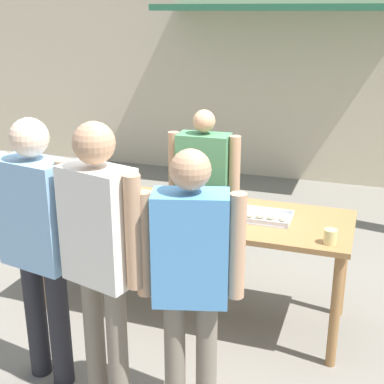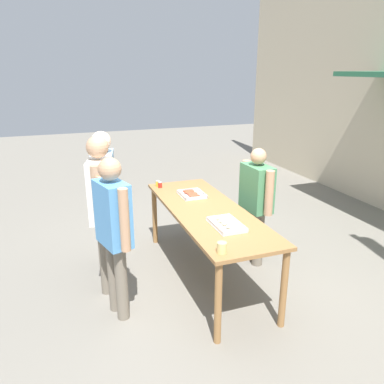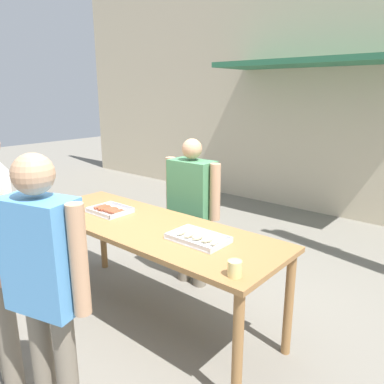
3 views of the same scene
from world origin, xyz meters
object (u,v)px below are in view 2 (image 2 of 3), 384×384
(condiment_jar_mustard, at_px, (158,183))
(food_tray_buns, at_px, (226,224))
(person_customer_holding_hotdog, at_px, (105,190))
(beer_cup, at_px, (222,248))
(person_customer_waiting_in_line, at_px, (102,201))
(person_server_behind_table, at_px, (256,198))
(condiment_jar_ketchup, at_px, (160,185))
(food_tray_sausages, at_px, (192,194))
(person_customer_with_cup, at_px, (114,226))

(condiment_jar_mustard, bearing_deg, food_tray_buns, 10.82)
(food_tray_buns, distance_m, person_customer_holding_hotdog, 1.61)
(beer_cup, relative_size, person_customer_waiting_in_line, 0.06)
(condiment_jar_mustard, bearing_deg, person_customer_holding_hotdog, -59.67)
(person_server_behind_table, height_order, person_customer_waiting_in_line, person_customer_waiting_in_line)
(person_server_behind_table, relative_size, person_customer_waiting_in_line, 0.85)
(condiment_jar_mustard, bearing_deg, condiment_jar_ketchup, 8.17)
(food_tray_sausages, distance_m, person_customer_holding_hotdog, 1.12)
(food_tray_buns, bearing_deg, person_server_behind_table, 132.72)
(food_tray_sausages, distance_m, person_server_behind_table, 0.83)
(condiment_jar_mustard, relative_size, person_customer_with_cup, 0.05)
(person_customer_with_cup, bearing_deg, person_customer_holding_hotdog, -18.60)
(person_customer_holding_hotdog, relative_size, person_customer_waiting_in_line, 0.98)
(food_tray_buns, relative_size, person_customer_with_cup, 0.27)
(person_server_behind_table, bearing_deg, food_tray_sausages, -119.57)
(condiment_jar_ketchup, bearing_deg, person_customer_with_cup, -31.42)
(beer_cup, xyz_separation_m, person_customer_holding_hotdog, (-1.70, -0.81, 0.11))
(food_tray_buns, distance_m, person_customer_waiting_in_line, 1.39)
(person_customer_holding_hotdog, xyz_separation_m, person_customer_with_cup, (1.01, -0.05, -0.05))
(condiment_jar_ketchup, bearing_deg, food_tray_sausages, 32.14)
(beer_cup, height_order, person_customer_waiting_in_line, person_customer_waiting_in_line)
(person_customer_holding_hotdog, height_order, person_customer_with_cup, person_customer_holding_hotdog)
(food_tray_sausages, height_order, condiment_jar_ketchup, condiment_jar_ketchup)
(person_customer_waiting_in_line, bearing_deg, food_tray_sausages, -57.38)
(food_tray_buns, xyz_separation_m, beer_cup, (0.53, -0.29, 0.03))
(condiment_jar_ketchup, height_order, person_customer_holding_hotdog, person_customer_holding_hotdog)
(person_server_behind_table, bearing_deg, condiment_jar_ketchup, -131.83)
(person_server_behind_table, bearing_deg, person_customer_waiting_in_line, -92.24)
(person_customer_with_cup, relative_size, person_customer_waiting_in_line, 0.93)
(food_tray_sausages, xyz_separation_m, condiment_jar_mustard, (-0.56, -0.31, 0.02))
(food_tray_sausages, relative_size, condiment_jar_mustard, 4.45)
(condiment_jar_ketchup, bearing_deg, person_customer_waiting_in_line, -46.23)
(person_server_behind_table, height_order, person_customer_holding_hotdog, person_customer_holding_hotdog)
(condiment_jar_mustard, distance_m, beer_cup, 2.16)
(condiment_jar_mustard, bearing_deg, food_tray_sausages, 29.14)
(food_tray_buns, height_order, condiment_jar_ketchup, condiment_jar_ketchup)
(person_server_behind_table, distance_m, person_customer_with_cup, 1.97)
(condiment_jar_mustard, bearing_deg, beer_cup, 0.44)
(beer_cup, bearing_deg, person_customer_holding_hotdog, -154.62)
(food_tray_sausages, bearing_deg, person_server_behind_table, 62.51)
(person_customer_waiting_in_line, bearing_deg, condiment_jar_ketchup, -31.13)
(food_tray_buns, relative_size, person_server_behind_table, 0.29)
(person_customer_with_cup, bearing_deg, person_customer_waiting_in_line, -11.08)
(person_customer_holding_hotdog, bearing_deg, person_customer_waiting_in_line, 179.64)
(condiment_jar_ketchup, bearing_deg, person_server_behind_table, 50.26)
(food_tray_buns, distance_m, condiment_jar_ketchup, 1.58)
(person_customer_holding_hotdog, xyz_separation_m, person_customer_waiting_in_line, (0.48, -0.09, 0.03))
(beer_cup, distance_m, person_customer_waiting_in_line, 1.53)
(person_server_behind_table, height_order, person_customer_with_cup, person_customer_with_cup)
(food_tray_sausages, distance_m, beer_cup, 1.63)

